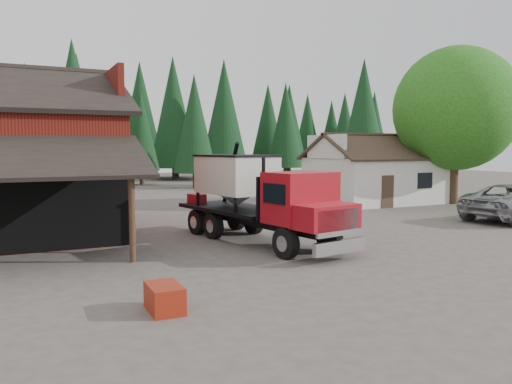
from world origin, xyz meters
name	(u,v)px	position (x,y,z in m)	size (l,w,h in m)	color
ground	(317,258)	(0.00, 0.00, 0.00)	(120.00, 120.00, 0.00)	#4F443E
farmhouse	(375,178)	(13.00, 13.00, 1.67)	(8.60, 6.42, 4.65)	silver
deciduous_tree	(456,113)	(17.01, 9.97, 5.91)	(8.00, 8.00, 10.20)	#382619
conifer_backdrop	(107,182)	(0.00, 42.00, 0.00)	(76.00, 16.00, 16.00)	black
near_pine_b	(195,124)	(6.00, 30.00, 5.89)	(3.96, 3.96, 10.40)	#382619
near_pine_c	(363,115)	(22.00, 26.00, 6.89)	(4.84, 4.84, 12.40)	#382619
near_pine_d	(74,106)	(-4.00, 34.00, 7.39)	(5.28, 5.28, 13.40)	#382619
feed_truck	(258,195)	(-0.51, 3.37, 1.83)	(3.84, 8.94, 3.91)	black
equip_box	(165,298)	(-6.00, -3.11, 0.30)	(0.70, 1.10, 0.60)	maroon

